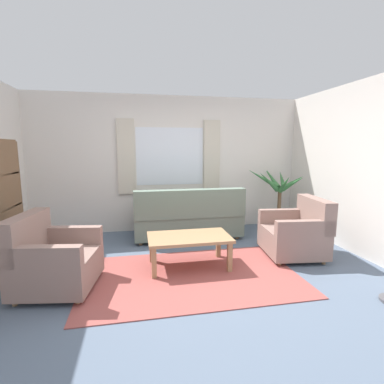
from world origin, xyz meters
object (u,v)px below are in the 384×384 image
(coffee_table, at_px, (189,240))
(armchair_right, at_px, (297,233))
(couch, at_px, (188,218))
(potted_plant, at_px, (278,203))
(armchair_left, at_px, (52,260))

(coffee_table, bearing_deg, armchair_right, 3.32)
(couch, height_order, potted_plant, potted_plant)
(armchair_right, bearing_deg, potted_plant, 170.15)
(couch, xyz_separation_m, coffee_table, (-0.22, -1.27, 0.01))
(armchair_right, bearing_deg, coffee_table, -80.11)
(armchair_right, bearing_deg, armchair_left, -76.54)
(couch, height_order, coffee_table, couch)
(potted_plant, bearing_deg, coffee_table, -145.22)
(armchair_left, xyz_separation_m, coffee_table, (1.64, 0.30, 0.03))
(armchair_left, height_order, coffee_table, armchair_left)
(potted_plant, bearing_deg, couch, -175.21)
(armchair_left, relative_size, armchair_right, 1.03)
(armchair_right, relative_size, coffee_table, 0.84)
(couch, bearing_deg, armchair_left, 40.19)
(coffee_table, bearing_deg, armchair_left, -169.57)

